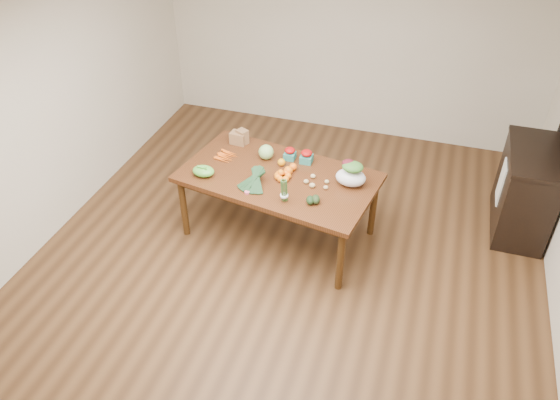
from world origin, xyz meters
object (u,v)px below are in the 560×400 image
(dining_table, at_px, (278,205))
(salad_bag, at_px, (351,175))
(mandarin_cluster, at_px, (281,174))
(asparagus_bundle, at_px, (284,190))
(cabinet, at_px, (525,191))
(kale_bunch, at_px, (252,181))
(paper_bag, at_px, (239,137))
(cabbage, at_px, (266,152))

(dining_table, xyz_separation_m, salad_bag, (0.71, 0.06, 0.49))
(mandarin_cluster, distance_m, asparagus_bundle, 0.38)
(cabinet, xyz_separation_m, kale_bunch, (-2.60, -1.18, 0.36))
(paper_bag, bearing_deg, mandarin_cluster, -38.23)
(paper_bag, height_order, kale_bunch, same)
(cabbage, relative_size, salad_bag, 0.53)
(mandarin_cluster, bearing_deg, asparagus_bundle, -67.73)
(paper_bag, height_order, mandarin_cluster, paper_bag)
(mandarin_cluster, xyz_separation_m, kale_bunch, (-0.21, -0.24, 0.03))
(cabbage, height_order, kale_bunch, kale_bunch)
(cabinet, distance_m, cabbage, 2.74)
(cabbage, height_order, asparagus_bundle, asparagus_bundle)
(paper_bag, bearing_deg, dining_table, -37.78)
(dining_table, distance_m, cabinet, 2.59)
(kale_bunch, distance_m, asparagus_bundle, 0.38)
(mandarin_cluster, height_order, salad_bag, salad_bag)
(kale_bunch, bearing_deg, salad_bag, 30.60)
(cabinet, height_order, cabbage, cabinet)
(paper_bag, relative_size, asparagus_bundle, 0.91)
(mandarin_cluster, bearing_deg, kale_bunch, -131.69)
(dining_table, distance_m, asparagus_bundle, 0.66)
(dining_table, bearing_deg, kale_bunch, -113.04)
(paper_bag, distance_m, mandarin_cluster, 0.81)
(dining_table, bearing_deg, salad_bag, 14.85)
(cabinet, distance_m, asparagus_bundle, 2.62)
(kale_bunch, bearing_deg, dining_table, 66.96)
(cabinet, relative_size, cabbage, 6.50)
(cabinet, bearing_deg, asparagus_bundle, -150.13)
(cabbage, xyz_separation_m, mandarin_cluster, (0.25, -0.30, -0.03))
(asparagus_bundle, bearing_deg, kale_bunch, 172.58)
(paper_bag, relative_size, cabbage, 1.45)
(cabbage, bearing_deg, paper_bag, 152.08)
(paper_bag, height_order, salad_bag, salad_bag)
(paper_bag, xyz_separation_m, mandarin_cluster, (0.64, -0.50, -0.03))
(cabbage, relative_size, asparagus_bundle, 0.63)
(cabbage, xyz_separation_m, kale_bunch, (0.04, -0.54, 0.00))
(cabbage, xyz_separation_m, salad_bag, (0.93, -0.20, 0.04))
(paper_bag, distance_m, asparagus_bundle, 1.15)
(mandarin_cluster, xyz_separation_m, salad_bag, (0.68, 0.10, 0.06))
(dining_table, xyz_separation_m, kale_bunch, (-0.18, -0.28, 0.45))
(mandarin_cluster, relative_size, asparagus_bundle, 0.72)
(paper_bag, relative_size, salad_bag, 0.77)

